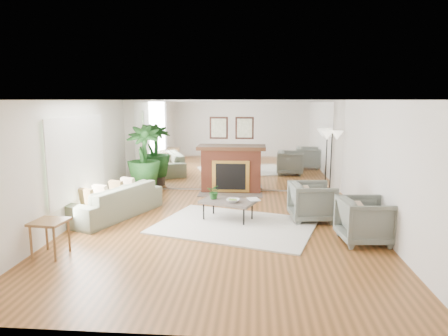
# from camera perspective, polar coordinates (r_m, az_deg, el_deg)

# --- Properties ---
(ground) EXTENTS (7.00, 7.00, 0.00)m
(ground) POSITION_cam_1_polar(r_m,az_deg,el_deg) (7.81, -0.46, -8.96)
(ground) COLOR brown
(ground) RESTS_ON ground
(wall_left) EXTENTS (0.02, 7.00, 2.50)m
(wall_left) POSITION_cam_1_polar(r_m,az_deg,el_deg) (8.31, -21.47, 0.38)
(wall_left) COLOR silver
(wall_left) RESTS_ON ground
(wall_right) EXTENTS (0.02, 7.00, 2.50)m
(wall_right) POSITION_cam_1_polar(r_m,az_deg,el_deg) (7.84, 21.86, -0.18)
(wall_right) COLOR silver
(wall_right) RESTS_ON ground
(wall_back) EXTENTS (6.00, 0.02, 2.50)m
(wall_back) POSITION_cam_1_polar(r_m,az_deg,el_deg) (10.95, 1.11, 3.15)
(wall_back) COLOR silver
(wall_back) RESTS_ON ground
(mirror_panel) EXTENTS (5.40, 0.04, 2.40)m
(mirror_panel) POSITION_cam_1_polar(r_m,az_deg,el_deg) (10.93, 1.10, 3.14)
(mirror_panel) COLOR silver
(mirror_panel) RESTS_ON wall_back
(window_panel) EXTENTS (0.04, 2.40, 1.50)m
(window_panel) POSITION_cam_1_polar(r_m,az_deg,el_deg) (8.64, -20.18, 1.46)
(window_panel) COLOR #B2E09E
(window_panel) RESTS_ON wall_left
(fireplace) EXTENTS (1.85, 0.83, 2.05)m
(fireplace) POSITION_cam_1_polar(r_m,az_deg,el_deg) (10.81, 1.02, -0.10)
(fireplace) COLOR brown
(fireplace) RESTS_ON ground
(area_rug) EXTENTS (3.52, 2.95, 0.03)m
(area_rug) POSITION_cam_1_polar(r_m,az_deg,el_deg) (8.07, 1.55, -8.23)
(area_rug) COLOR silver
(area_rug) RESTS_ON ground
(coffee_table) EXTENTS (1.24, 0.98, 0.43)m
(coffee_table) POSITION_cam_1_polar(r_m,az_deg,el_deg) (8.33, 0.56, -4.90)
(coffee_table) COLOR #584D45
(coffee_table) RESTS_ON ground
(sofa) EXTENTS (1.72, 2.52, 0.69)m
(sofa) POSITION_cam_1_polar(r_m,az_deg,el_deg) (9.00, -15.49, -4.51)
(sofa) COLOR slate
(sofa) RESTS_ON ground
(armchair_back) EXTENTS (0.97, 0.95, 0.81)m
(armchair_back) POSITION_cam_1_polar(r_m,az_deg,el_deg) (8.56, 12.46, -4.71)
(armchair_back) COLOR slate
(armchair_back) RESTS_ON ground
(armchair_front) EXTENTS (0.96, 0.94, 0.80)m
(armchair_front) POSITION_cam_1_polar(r_m,az_deg,el_deg) (7.52, 19.55, -7.08)
(armchair_front) COLOR slate
(armchair_front) RESTS_ON ground
(side_table) EXTENTS (0.56, 0.56, 0.58)m
(side_table) POSITION_cam_1_polar(r_m,az_deg,el_deg) (7.08, -23.66, -7.63)
(side_table) COLOR brown
(side_table) RESTS_ON ground
(potted_ficus) EXTENTS (1.01, 1.01, 1.84)m
(potted_ficus) POSITION_cam_1_polar(r_m,az_deg,el_deg) (10.73, -11.41, 1.38)
(potted_ficus) COLOR black
(potted_ficus) RESTS_ON ground
(floor_lamp) EXTENTS (0.56, 0.31, 1.71)m
(floor_lamp) POSITION_cam_1_polar(r_m,az_deg,el_deg) (10.71, 15.16, 3.81)
(floor_lamp) COLOR black
(floor_lamp) RESTS_ON ground
(tabletop_plant) EXTENTS (0.33, 0.30, 0.31)m
(tabletop_plant) POSITION_cam_1_polar(r_m,az_deg,el_deg) (8.42, -1.40, -3.39)
(tabletop_plant) COLOR #275D22
(tabletop_plant) RESTS_ON coffee_table
(fruit_bowl) EXTENTS (0.30, 0.30, 0.07)m
(fruit_bowl) POSITION_cam_1_polar(r_m,az_deg,el_deg) (8.18, 1.28, -4.67)
(fruit_bowl) COLOR brown
(fruit_bowl) RESTS_ON coffee_table
(book) EXTENTS (0.31, 0.36, 0.02)m
(book) POSITION_cam_1_polar(r_m,az_deg,el_deg) (8.35, 3.50, -4.55)
(book) COLOR brown
(book) RESTS_ON coffee_table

